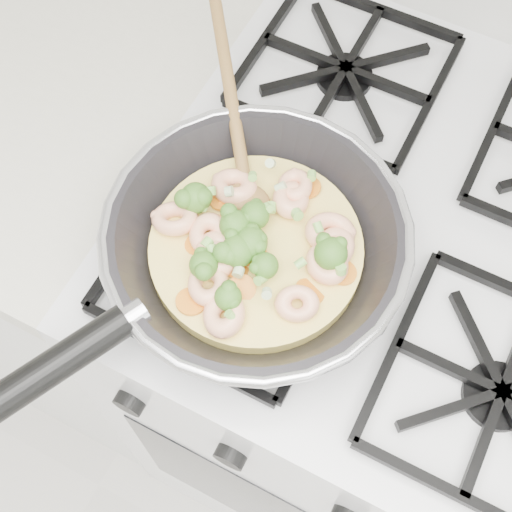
% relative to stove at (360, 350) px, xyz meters
% --- Properties ---
extents(stove, '(0.60, 0.60, 0.92)m').
position_rel_stove_xyz_m(stove, '(0.00, 0.00, 0.00)').
color(stove, silver).
rests_on(stove, ground).
extents(skillet, '(0.34, 0.56, 0.10)m').
position_rel_stove_xyz_m(skillet, '(-0.13, -0.14, 0.50)').
color(skillet, black).
rests_on(skillet, stove).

